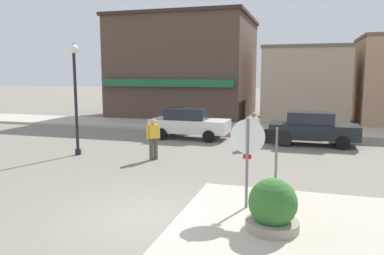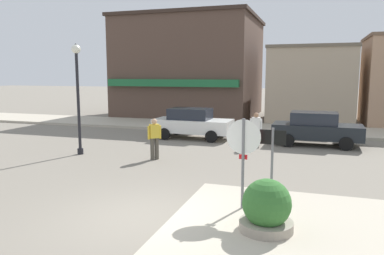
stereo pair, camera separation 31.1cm
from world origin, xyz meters
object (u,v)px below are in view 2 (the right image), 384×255
stop_sign (243,152)px  lamp_post (77,83)px  planter (266,211)px  parked_car_nearest (192,123)px  pedestrian_crossing_near (154,138)px  pedestrian_crossing_far (256,129)px  parked_car_second (316,128)px  one_way_sign (272,161)px

stop_sign → lamp_post: bearing=149.1°
planter → parked_car_nearest: 11.97m
parked_car_nearest → lamp_post: bearing=-122.5°
pedestrian_crossing_near → pedestrian_crossing_far: (3.42, 3.50, 0.00)m
stop_sign → parked_car_second: stop_sign is taller
planter → pedestrian_crossing_near: 7.66m
stop_sign → pedestrian_crossing_near: bearing=132.8°
parked_car_nearest → parked_car_second: bearing=-0.4°
planter → parked_car_nearest: parked_car_nearest is taller
planter → parked_car_second: size_ratio=0.30×
one_way_sign → planter: size_ratio=1.71×
pedestrian_crossing_far → stop_sign: bearing=-83.8°
planter → parked_car_second: 10.84m
planter → lamp_post: size_ratio=0.27×
pedestrian_crossing_near → pedestrian_crossing_far: bearing=45.6°
lamp_post → pedestrian_crossing_far: 7.92m
planter → pedestrian_crossing_far: bearing=99.7°
parked_car_second → pedestrian_crossing_far: 2.98m
one_way_sign → parked_car_nearest: (-5.06, 9.61, -0.52)m
planter → lamp_post: (-8.35, 5.72, 2.40)m
stop_sign → planter: size_ratio=1.88×
pedestrian_crossing_near → parked_car_second: bearing=39.8°
parked_car_nearest → one_way_sign: bearing=-62.2°
one_way_sign → pedestrian_crossing_far: one_way_sign is taller
one_way_sign → pedestrian_crossing_far: 8.23m
stop_sign → parked_car_nearest: size_ratio=0.57×
stop_sign → planter: 1.64m
pedestrian_crossing_near → parked_car_nearest: bearing=91.0°
parked_car_nearest → pedestrian_crossing_near: pedestrian_crossing_near is taller
one_way_sign → stop_sign: bearing=-173.0°
one_way_sign → parked_car_second: 9.64m
stop_sign → one_way_sign: stop_sign is taller
parked_car_second → pedestrian_crossing_near: 7.81m
pedestrian_crossing_far → planter: bearing=-80.3°
lamp_post → parked_car_second: 10.84m
planter → pedestrian_crossing_near: size_ratio=0.76×
lamp_post → pedestrian_crossing_near: 3.94m
one_way_sign → lamp_post: 9.59m
one_way_sign → parked_car_second: one_way_sign is taller
planter → stop_sign: bearing=121.6°
lamp_post → pedestrian_crossing_far: (6.76, 3.57, -2.09)m
lamp_post → pedestrian_crossing_far: bearing=27.8°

